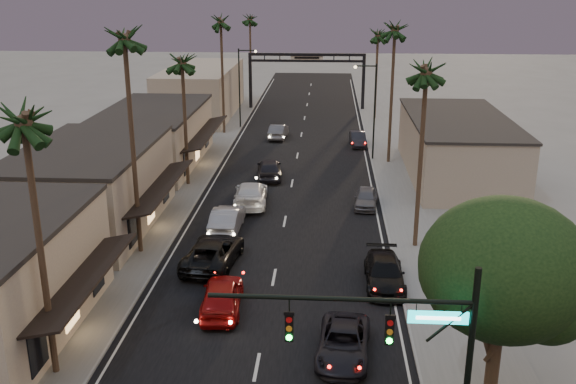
# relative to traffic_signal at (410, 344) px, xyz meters

# --- Properties ---
(ground) EXTENTS (200.00, 200.00, 0.00)m
(ground) POSITION_rel_traffic_signal_xyz_m (-5.69, 36.00, -5.08)
(ground) COLOR slate
(ground) RESTS_ON ground
(road) EXTENTS (14.00, 120.00, 0.02)m
(road) POSITION_rel_traffic_signal_xyz_m (-5.69, 41.00, -5.08)
(road) COLOR black
(road) RESTS_ON ground
(sidewalk_left) EXTENTS (5.00, 92.00, 0.12)m
(sidewalk_left) POSITION_rel_traffic_signal_xyz_m (-15.19, 48.00, -5.02)
(sidewalk_left) COLOR slate
(sidewalk_left) RESTS_ON ground
(sidewalk_right) EXTENTS (5.00, 92.00, 0.12)m
(sidewalk_right) POSITION_rel_traffic_signal_xyz_m (3.81, 48.00, -5.02)
(sidewalk_right) COLOR slate
(sidewalk_right) RESTS_ON ground
(storefront_mid) EXTENTS (8.00, 14.00, 5.50)m
(storefront_mid) POSITION_rel_traffic_signal_xyz_m (-18.69, 22.00, -2.33)
(storefront_mid) COLOR gray
(storefront_mid) RESTS_ON ground
(storefront_far) EXTENTS (8.00, 16.00, 5.00)m
(storefront_far) POSITION_rel_traffic_signal_xyz_m (-18.69, 38.00, -2.58)
(storefront_far) COLOR tan
(storefront_far) RESTS_ON ground
(storefront_dist) EXTENTS (8.00, 20.00, 6.00)m
(storefront_dist) POSITION_rel_traffic_signal_xyz_m (-18.69, 61.00, -2.08)
(storefront_dist) COLOR gray
(storefront_dist) RESTS_ON ground
(building_right) EXTENTS (8.00, 18.00, 5.00)m
(building_right) POSITION_rel_traffic_signal_xyz_m (8.31, 36.00, -2.58)
(building_right) COLOR gray
(building_right) RESTS_ON ground
(traffic_signal) EXTENTS (8.51, 0.22, 7.80)m
(traffic_signal) POSITION_rel_traffic_signal_xyz_m (0.00, 0.00, 0.00)
(traffic_signal) COLOR black
(traffic_signal) RESTS_ON ground
(corner_tree) EXTENTS (6.20, 6.20, 8.80)m
(corner_tree) POSITION_rel_traffic_signal_xyz_m (3.79, 3.45, 0.90)
(corner_tree) COLOR #38281C
(corner_tree) RESTS_ON ground
(arch) EXTENTS (15.20, 0.40, 7.27)m
(arch) POSITION_rel_traffic_signal_xyz_m (-5.69, 66.00, 0.45)
(arch) COLOR black
(arch) RESTS_ON ground
(streetlight_right) EXTENTS (2.13, 0.30, 9.00)m
(streetlight_right) POSITION_rel_traffic_signal_xyz_m (1.23, 41.00, 0.25)
(streetlight_right) COLOR black
(streetlight_right) RESTS_ON ground
(streetlight_left) EXTENTS (2.13, 0.30, 9.00)m
(streetlight_left) POSITION_rel_traffic_signal_xyz_m (-12.61, 54.00, 0.25)
(streetlight_left) COLOR black
(streetlight_left) RESTS_ON ground
(palm_la) EXTENTS (3.20, 3.20, 13.20)m
(palm_la) POSITION_rel_traffic_signal_xyz_m (-14.29, 5.00, 6.36)
(palm_la) COLOR #38281C
(palm_la) RESTS_ON ground
(palm_lb) EXTENTS (3.20, 3.20, 15.20)m
(palm_lb) POSITION_rel_traffic_signal_xyz_m (-14.29, 18.00, 8.30)
(palm_lb) COLOR #38281C
(palm_lb) RESTS_ON ground
(palm_lc) EXTENTS (3.20, 3.20, 12.20)m
(palm_lc) POSITION_rel_traffic_signal_xyz_m (-14.29, 32.00, 5.39)
(palm_lc) COLOR #38281C
(palm_lc) RESTS_ON ground
(palm_ld) EXTENTS (3.20, 3.20, 14.20)m
(palm_ld) POSITION_rel_traffic_signal_xyz_m (-14.29, 51.00, 7.33)
(palm_ld) COLOR #38281C
(palm_ld) RESTS_ON ground
(palm_ra) EXTENTS (3.20, 3.20, 13.20)m
(palm_ra) POSITION_rel_traffic_signal_xyz_m (2.91, 20.00, 6.36)
(palm_ra) COLOR #38281C
(palm_ra) RESTS_ON ground
(palm_rb) EXTENTS (3.20, 3.20, 14.20)m
(palm_rb) POSITION_rel_traffic_signal_xyz_m (2.91, 40.00, 7.33)
(palm_rb) COLOR #38281C
(palm_rb) RESTS_ON ground
(palm_rc) EXTENTS (3.20, 3.20, 12.20)m
(palm_rc) POSITION_rel_traffic_signal_xyz_m (2.91, 60.00, 5.39)
(palm_rc) COLOR #38281C
(palm_rc) RESTS_ON ground
(palm_far) EXTENTS (3.20, 3.20, 13.20)m
(palm_far) POSITION_rel_traffic_signal_xyz_m (-13.99, 74.00, 6.36)
(palm_far) COLOR #38281C
(palm_far) RESTS_ON ground
(oncoming_red) EXTENTS (2.29, 5.07, 1.69)m
(oncoming_red) POSITION_rel_traffic_signal_xyz_m (-8.02, 10.98, -4.24)
(oncoming_red) COLOR maroon
(oncoming_red) RESTS_ON ground
(oncoming_pickup) EXTENTS (3.35, 6.28, 1.68)m
(oncoming_pickup) POSITION_rel_traffic_signal_xyz_m (-9.44, 16.48, -4.24)
(oncoming_pickup) COLOR black
(oncoming_pickup) RESTS_ON ground
(oncoming_silver) EXTENTS (1.87, 5.18, 1.70)m
(oncoming_silver) POSITION_rel_traffic_signal_xyz_m (-9.46, 21.98, -4.23)
(oncoming_silver) COLOR gray
(oncoming_silver) RESTS_ON ground
(oncoming_white) EXTENTS (2.76, 6.04, 1.71)m
(oncoming_white) POSITION_rel_traffic_signal_xyz_m (-8.50, 27.48, -4.23)
(oncoming_white) COLOR silver
(oncoming_white) RESTS_ON ground
(oncoming_dgrey) EXTENTS (2.54, 5.22, 1.72)m
(oncoming_dgrey) POSITION_rel_traffic_signal_xyz_m (-7.73, 34.37, -4.22)
(oncoming_dgrey) COLOR black
(oncoming_dgrey) RESTS_ON ground
(oncoming_grey_far) EXTENTS (1.96, 4.76, 1.53)m
(oncoming_grey_far) POSITION_rel_traffic_signal_xyz_m (-8.10, 49.05, -4.31)
(oncoming_grey_far) COLOR #525358
(oncoming_grey_far) RESTS_ON ground
(curbside_near) EXTENTS (2.71, 5.12, 1.37)m
(curbside_near) POSITION_rel_traffic_signal_xyz_m (-1.89, 7.11, -4.39)
(curbside_near) COLOR black
(curbside_near) RESTS_ON ground
(curbside_black) EXTENTS (2.11, 5.19, 1.51)m
(curbside_black) POSITION_rel_traffic_signal_xyz_m (0.51, 14.40, -4.33)
(curbside_black) COLOR black
(curbside_black) RESTS_ON ground
(curbside_grey) EXTENTS (2.03, 4.18, 1.38)m
(curbside_grey) POSITION_rel_traffic_signal_xyz_m (0.19, 27.51, -4.39)
(curbside_grey) COLOR #55565B
(curbside_grey) RESTS_ON ground
(curbside_far) EXTENTS (1.75, 4.36, 1.41)m
(curbside_far) POSITION_rel_traffic_signal_xyz_m (0.32, 46.38, -4.38)
(curbside_far) COLOR black
(curbside_far) RESTS_ON ground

